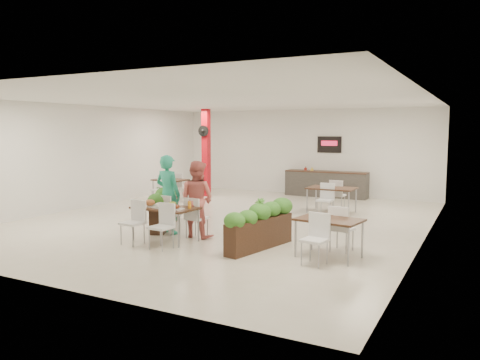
# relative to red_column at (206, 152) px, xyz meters

# --- Properties ---
(ground) EXTENTS (12.00, 12.00, 0.00)m
(ground) POSITION_rel_red_column_xyz_m (3.00, -3.79, -1.64)
(ground) COLOR beige
(ground) RESTS_ON ground
(room_shell) EXTENTS (10.10, 12.10, 3.22)m
(room_shell) POSITION_rel_red_column_xyz_m (3.00, -3.79, 0.36)
(room_shell) COLOR white
(room_shell) RESTS_ON ground
(red_column) EXTENTS (0.40, 0.41, 3.20)m
(red_column) POSITION_rel_red_column_xyz_m (0.00, 0.00, 0.00)
(red_column) COLOR #B80C17
(red_column) RESTS_ON ground
(service_counter) EXTENTS (3.00, 0.64, 2.20)m
(service_counter) POSITION_rel_red_column_xyz_m (4.00, 1.86, -1.15)
(service_counter) COLOR #32302D
(service_counter) RESTS_ON ground
(main_table) EXTENTS (1.45, 1.70, 0.92)m
(main_table) POSITION_rel_red_column_xyz_m (2.97, -6.50, -1.01)
(main_table) COLOR black
(main_table) RESTS_ON ground
(diner_man) EXTENTS (0.70, 0.49, 1.85)m
(diner_man) POSITION_rel_red_column_xyz_m (2.58, -5.85, -0.72)
(diner_man) COLOR #26A682
(diner_man) RESTS_ON ground
(diner_woman) EXTENTS (0.89, 0.72, 1.74)m
(diner_woman) POSITION_rel_red_column_xyz_m (3.38, -5.85, -0.77)
(diner_woman) COLOR #CE625B
(diner_woman) RESTS_ON ground
(planter_left) EXTENTS (1.15, 1.96, 1.10)m
(planter_left) POSITION_rel_red_column_xyz_m (2.04, -5.26, -1.11)
(planter_left) COLOR black
(planter_left) RESTS_ON ground
(planter_right) EXTENTS (0.72, 1.96, 1.04)m
(planter_right) POSITION_rel_red_column_xyz_m (5.10, -6.17, -1.14)
(planter_right) COLOR black
(planter_right) RESTS_ON ground
(side_table_a) EXTENTS (1.14, 1.63, 0.92)m
(side_table_a) POSITION_rel_red_column_xyz_m (-0.43, -1.64, -1.02)
(side_table_a) COLOR black
(side_table_a) RESTS_ON ground
(side_table_b) EXTENTS (1.37, 1.63, 0.92)m
(side_table_b) POSITION_rel_red_column_xyz_m (5.17, -1.37, -1.00)
(side_table_b) COLOR black
(side_table_b) RESTS_ON ground
(side_table_c) EXTENTS (1.28, 1.66, 0.92)m
(side_table_c) POSITION_rel_red_column_xyz_m (6.55, -6.17, -1.02)
(side_table_c) COLOR black
(side_table_c) RESTS_ON ground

